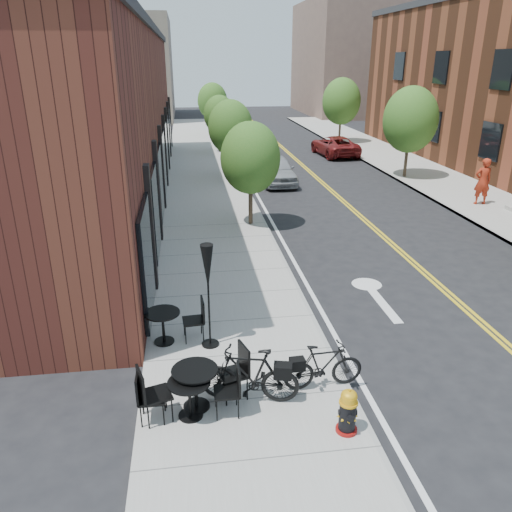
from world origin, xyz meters
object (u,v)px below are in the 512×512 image
fire_hydrant (348,411)px  bicycle_left (250,375)px  patio_umbrella (208,275)px  parked_car_a (276,170)px  parked_car_c (251,142)px  bicycle_right (323,366)px  bistro_set_c (163,323)px  bistro_set_b (190,394)px  parked_car_b (248,153)px  bistro_set_a (195,383)px  parked_car_far (335,146)px  pedestrian (483,181)px

fire_hydrant → bicycle_left: (-1.52, 1.03, 0.15)m
patio_umbrella → parked_car_a: (4.19, 15.38, -1.10)m
fire_hydrant → parked_car_c: (1.99, 27.79, 0.15)m
bicycle_right → bistro_set_c: bistro_set_c is taller
bistro_set_b → parked_car_a: size_ratio=0.42×
bistro_set_c → parked_car_a: parked_car_a is taller
bistro_set_b → parked_car_b: parked_car_b is taller
bistro_set_c → bicycle_left: bearing=-58.8°
bistro_set_a → patio_umbrella: patio_umbrella is taller
bistro_set_a → bicycle_left: bearing=-13.8°
bicycle_left → bistro_set_b: (-1.08, -0.29, -0.07)m
bistro_set_b → parked_car_a: (4.66, 17.69, 0.11)m
parked_car_a → parked_car_far: size_ratio=0.89×
fire_hydrant → patio_umbrella: 3.94m
parked_car_c → parked_car_a: bearing=-93.3°
parked_car_c → pedestrian: 16.91m
bicycle_right → patio_umbrella: bearing=45.1°
parked_car_b → bistro_set_b: bearing=-105.2°
bistro_set_a → patio_umbrella: bearing=62.9°
fire_hydrant → pedestrian: 16.35m
parked_car_far → pedestrian: pedestrian is taller
bistro_set_a → bicycle_right: bearing=-10.9°
bicycle_left → bistro_set_c: size_ratio=1.00×
bistro_set_b → parked_car_a: bearing=75.8°
parked_car_b → parked_car_far: parked_car_far is taller
bicycle_left → pedestrian: pedestrian is taller
bistro_set_a → parked_car_c: (4.48, 26.81, 0.02)m
bicycle_right → parked_car_a: (2.15, 17.19, 0.12)m
parked_car_a → parked_car_b: bearing=97.4°
bicycle_left → parked_car_c: 26.98m
bicycle_left → patio_umbrella: size_ratio=0.77×
bistro_set_b → bicycle_left: bearing=15.6°
bistro_set_b → bistro_set_c: bearing=102.5°
parked_car_b → pedestrian: size_ratio=1.95×
bistro_set_c → bicycle_right: bearing=-38.5°
bistro_set_a → parked_car_b: parked_car_b is taller
bicycle_right → patio_umbrella: 2.99m
parked_car_far → bistro_set_a: bearing=64.0°
parked_car_c → parked_car_far: (5.26, -2.12, -0.02)m
parked_car_a → bistro_set_b: bearing=-105.6°
bistro_set_a → parked_car_far: parked_car_far is taller
bistro_set_c → parked_car_b: 21.06m
bistro_set_b → parked_car_c: 27.43m
patio_umbrella → parked_car_c: size_ratio=0.51×
bicycle_left → bistro_set_a: bearing=-73.1°
bicycle_left → bistro_set_c: 2.79m
parked_car_a → bicycle_right: bearing=-98.0°
pedestrian → parked_car_a: bearing=-30.8°
bicycle_right → bistro_set_a: 2.42m
bistro_set_a → bistro_set_c: 2.42m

